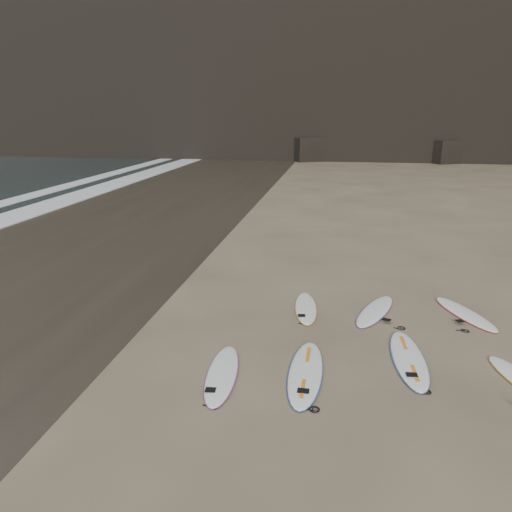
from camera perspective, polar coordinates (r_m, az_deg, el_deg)
The scene contains 8 objects.
ground at distance 11.40m, azimuth 20.71°, elevation -11.83°, with size 240.00×240.00×0.00m, color #897559.
wet_sand at distance 23.14m, azimuth -18.24°, elevation 2.54°, with size 12.00×200.00×0.01m, color #383026.
surfboard_0 at distance 10.41m, azimuth -3.91°, elevation -13.27°, with size 0.59×2.48×0.09m, color white.
surfboard_1 at distance 10.47m, azimuth 5.69°, elevation -13.07°, with size 0.67×2.78×0.10m, color white.
surfboard_2 at distance 11.42m, azimuth 17.05°, elevation -11.14°, with size 0.66×2.75×0.10m, color white.
surfboard_5 at distance 13.65m, azimuth 5.72°, elevation -5.87°, with size 0.56×2.32×0.08m, color white.
surfboard_6 at distance 13.75m, azimuth 13.45°, elevation -6.09°, with size 0.60×2.50×0.09m, color white.
surfboard_7 at distance 14.31m, azimuth 22.78°, elevation -6.06°, with size 0.59×2.45×0.09m, color white.
Camera 1 is at (-2.35, -9.89, 5.16)m, focal length 35.00 mm.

